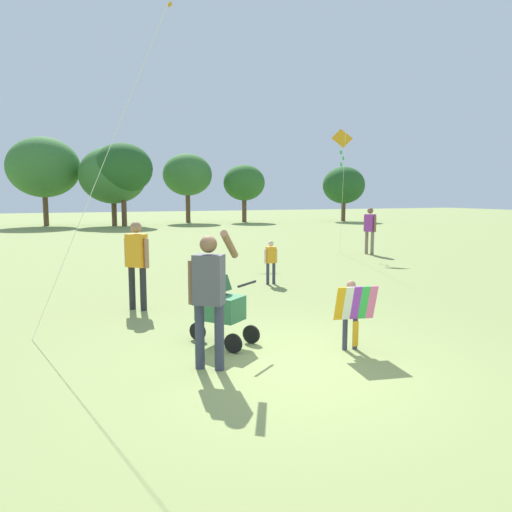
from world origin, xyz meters
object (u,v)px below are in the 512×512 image
child_with_butterfly_kite (352,308)px  person_sitting_far (137,258)px  person_red_shirt (370,227)px  kite_green_novelty (342,144)px  person_adult_flyer (209,289)px  person_couple_left (271,259)px  stroller (219,304)px

child_with_butterfly_kite → person_sitting_far: bearing=123.0°
person_red_shirt → kite_green_novelty: bearing=140.7°
person_adult_flyer → person_couple_left: (3.20, 5.21, -0.39)m
stroller → person_sitting_far: 2.86m
child_with_butterfly_kite → person_red_shirt: bearing=53.5°
child_with_butterfly_kite → kite_green_novelty: (6.22, 10.23, 3.47)m
kite_green_novelty → person_sitting_far: bearing=-143.0°
person_sitting_far → stroller: bearing=-74.3°
kite_green_novelty → person_couple_left: 7.93m
kite_green_novelty → person_adult_flyer: bearing=-129.2°
person_adult_flyer → kite_green_novelty: 13.50m
person_couple_left → kite_green_novelty: bearing=44.2°
child_with_butterfly_kite → stroller: 1.94m
kite_green_novelty → person_sitting_far: (-8.64, -6.51, -3.07)m
person_sitting_far → person_adult_flyer: bearing=-85.1°
person_red_shirt → person_couple_left: person_red_shirt is taller
person_adult_flyer → person_couple_left: size_ratio=1.65×
person_sitting_far → kite_green_novelty: bearing=37.0°
person_adult_flyer → kite_green_novelty: (8.32, 10.19, 3.05)m
child_with_butterfly_kite → kite_green_novelty: size_ratio=0.22×
stroller → kite_green_novelty: (7.88, 9.23, 3.48)m
person_adult_flyer → person_red_shirt: bearing=46.0°
child_with_butterfly_kite → person_couple_left: 5.37m
person_red_shirt → person_couple_left: 7.36m
child_with_butterfly_kite → stroller: size_ratio=0.98×
child_with_butterfly_kite → person_couple_left: bearing=78.2°
child_with_butterfly_kite → stroller: (-1.66, 1.00, -0.01)m
kite_green_novelty → person_red_shirt: kite_green_novelty is taller
kite_green_novelty → person_sitting_far: kite_green_novelty is taller
child_with_butterfly_kite → person_couple_left: size_ratio=0.93×
child_with_butterfly_kite → kite_green_novelty: bearing=58.7°
person_red_shirt → person_sitting_far: person_red_shirt is taller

